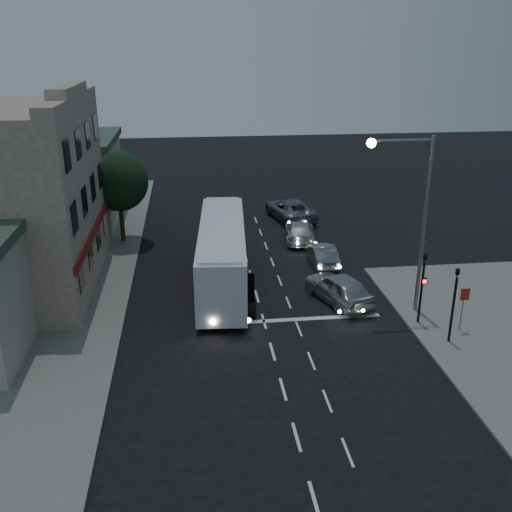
{
  "coord_description": "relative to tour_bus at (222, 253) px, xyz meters",
  "views": [
    {
      "loc": [
        -3.41,
        -23.44,
        13.36
      ],
      "look_at": [
        0.01,
        5.49,
        2.2
      ],
      "focal_mm": 40.0,
      "sensor_mm": 36.0,
      "label": 1
    }
  ],
  "objects": [
    {
      "name": "tour_bus",
      "position": [
        0.0,
        0.0,
        0.0
      ],
      "size": [
        3.36,
        12.14,
        3.68
      ],
      "rotation": [
        0.0,
        0.0,
        -0.07
      ],
      "color": "white",
      "rests_on": "ground"
    },
    {
      "name": "traffic_signal_side",
      "position": [
        10.06,
        -7.97,
        0.43
      ],
      "size": [
        0.18,
        0.15,
        4.1
      ],
      "color": "black",
      "rests_on": "sidewalk_near"
    },
    {
      "name": "car_suv",
      "position": [
        6.07,
        -2.97,
        -1.18
      ],
      "size": [
        3.38,
        5.11,
        1.62
      ],
      "primitive_type": "imported",
      "rotation": [
        0.0,
        0.0,
        3.48
      ],
      "color": "#B1B0B7",
      "rests_on": "ground"
    },
    {
      "name": "car_sedan_a",
      "position": [
        6.4,
        2.44,
        -1.31
      ],
      "size": [
        1.51,
        4.13,
        1.35
      ],
      "primitive_type": "imported",
      "rotation": [
        0.0,
        0.0,
        3.12
      ],
      "color": "gray",
      "rests_on": "ground"
    },
    {
      "name": "car_sedan_b",
      "position": [
        5.86,
        7.16,
        -1.31
      ],
      "size": [
        2.6,
        4.95,
        1.37
      ],
      "primitive_type": "imported",
      "rotation": [
        0.0,
        0.0,
        2.99
      ],
      "color": "silver",
      "rests_on": "ground"
    },
    {
      "name": "ground",
      "position": [
        1.76,
        -6.77,
        -1.99
      ],
      "size": [
        120.0,
        120.0,
        0.0
      ],
      "primitive_type": "plane",
      "color": "black"
    },
    {
      "name": "regulatory_sign",
      "position": [
        11.06,
        -7.0,
        -0.39
      ],
      "size": [
        0.45,
        0.12,
        2.2
      ],
      "color": "slate",
      "rests_on": "sidewalk_near"
    },
    {
      "name": "low_building_north",
      "position": [
        -11.74,
        13.23,
        1.4
      ],
      "size": [
        9.4,
        9.4,
        6.5
      ],
      "color": "#B0ABA2",
      "rests_on": "sidewalk_far"
    },
    {
      "name": "road_markings",
      "position": [
        3.05,
        -3.46,
        -1.98
      ],
      "size": [
        8.0,
        30.55,
        0.01
      ],
      "color": "silver",
      "rests_on": "ground"
    },
    {
      "name": "street_tree",
      "position": [
        -6.44,
        8.26,
        2.51
      ],
      "size": [
        4.0,
        4.0,
        6.2
      ],
      "color": "black",
      "rests_on": "sidewalk_far"
    },
    {
      "name": "streetlight",
      "position": [
        9.11,
        -4.57,
        3.74
      ],
      "size": [
        3.32,
        0.44,
        9.0
      ],
      "color": "slate",
      "rests_on": "sidewalk_near"
    },
    {
      "name": "traffic_signal_main",
      "position": [
        9.36,
        -5.99,
        0.43
      ],
      "size": [
        0.25,
        0.35,
        4.1
      ],
      "color": "black",
      "rests_on": "sidewalk_near"
    },
    {
      "name": "sidewalk_far",
      "position": [
        -11.24,
        1.23,
        -1.93
      ],
      "size": [
        12.0,
        50.0,
        0.12
      ],
      "primitive_type": "cube",
      "color": "slate",
      "rests_on": "ground"
    },
    {
      "name": "car_sedan_c",
      "position": [
        6.07,
        12.24,
        -1.19
      ],
      "size": [
        3.74,
        6.16,
        1.6
      ],
      "primitive_type": "imported",
      "rotation": [
        0.0,
        0.0,
        3.34
      ],
      "color": "slate",
      "rests_on": "ground"
    }
  ]
}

